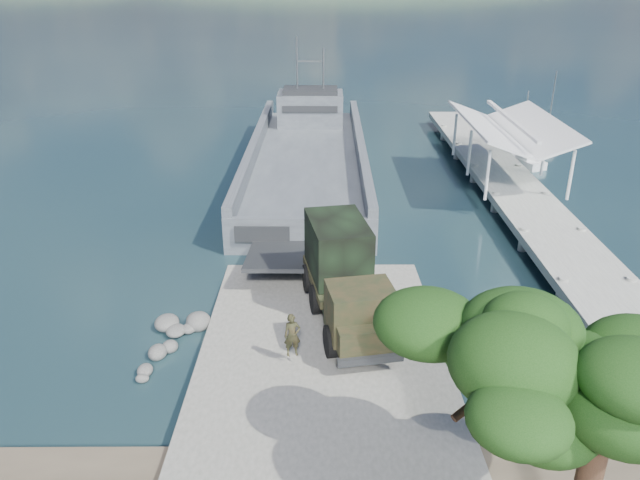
{
  "coord_description": "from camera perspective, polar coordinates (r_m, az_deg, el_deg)",
  "views": [
    {
      "loc": [
        -0.23,
        -21.93,
        14.97
      ],
      "look_at": [
        -0.08,
        6.0,
        2.46
      ],
      "focal_mm": 35.0,
      "sensor_mm": 36.0,
      "label": 1
    }
  ],
  "objects": [
    {
      "name": "shoreline_rocks",
      "position": [
        27.62,
        -12.92,
        -9.4
      ],
      "size": [
        3.2,
        5.6,
        0.9
      ],
      "primitive_type": null,
      "color": "#4D4D4B",
      "rests_on": "ground"
    },
    {
      "name": "ground",
      "position": [
        26.56,
        0.24,
        -10.19
      ],
      "size": [
        1400.0,
        1400.0,
        0.0
      ],
      "primitive_type": "plane",
      "color": "#1B3541",
      "rests_on": "ground"
    },
    {
      "name": "military_truck",
      "position": [
        27.2,
        2.26,
        -3.29
      ],
      "size": [
        4.02,
        8.78,
        3.93
      ],
      "rotation": [
        0.0,
        0.0,
        0.18
      ],
      "color": "black",
      "rests_on": "boat_ramp"
    },
    {
      "name": "sailboat_near",
      "position": [
        53.37,
        17.86,
        7.02
      ],
      "size": [
        3.15,
        5.09,
        5.99
      ],
      "rotation": [
        0.0,
        0.0,
        0.38
      ],
      "color": "white",
      "rests_on": "ground"
    },
    {
      "name": "sailboat_far",
      "position": [
        60.18,
        19.99,
        8.62
      ],
      "size": [
        3.22,
        5.61,
        6.57
      ],
      "rotation": [
        0.0,
        0.0,
        -0.33
      ],
      "color": "white",
      "rests_on": "ground"
    },
    {
      "name": "boat_ramp",
      "position": [
        25.59,
        0.26,
        -10.99
      ],
      "size": [
        10.0,
        18.0,
        0.5
      ],
      "primitive_type": "cube",
      "color": "slate",
      "rests_on": "ground"
    },
    {
      "name": "landing_craft",
      "position": [
        47.6,
        -1.15,
        6.82
      ],
      "size": [
        8.98,
        33.68,
        9.96
      ],
      "rotation": [
        0.0,
        0.0,
        -0.02
      ],
      "color": "#474D54",
      "rests_on": "ground"
    },
    {
      "name": "soldier",
      "position": [
        24.57,
        -2.54,
        -9.46
      ],
      "size": [
        0.72,
        0.55,
        1.78
      ],
      "primitive_type": "imported",
      "rotation": [
        0.0,
        0.0,
        0.21
      ],
      "color": "black",
      "rests_on": "boat_ramp"
    },
    {
      "name": "pier",
      "position": [
        44.84,
        16.95,
        5.71
      ],
      "size": [
        6.4,
        44.0,
        6.1
      ],
      "color": "gray",
      "rests_on": "ground"
    },
    {
      "name": "overhang_tree",
      "position": [
        16.22,
        22.38,
        -12.22
      ],
      "size": [
        8.03,
        7.4,
        7.29
      ],
      "color": "#382216",
      "rests_on": "ground"
    }
  ]
}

